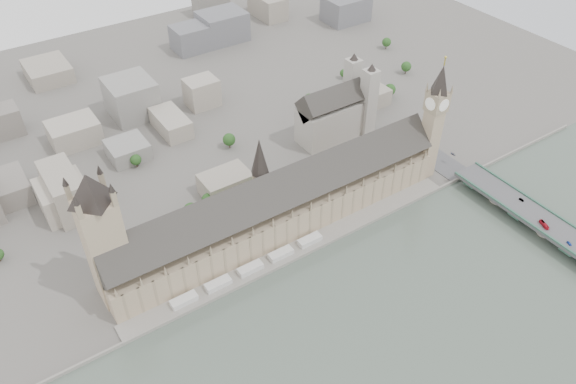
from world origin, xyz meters
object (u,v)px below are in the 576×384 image
elizabeth_tower (434,115)px  car_silver (521,200)px  palace_of_westminster (278,205)px  westminster_abbey (336,112)px  victoria_tower (102,233)px  car_blue (569,243)px  red_bus_north (544,225)px  westminster_bridge (538,223)px  car_approach (453,154)px

elizabeth_tower → car_silver: size_ratio=26.49×
elizabeth_tower → palace_of_westminster: bearing=175.2°
elizabeth_tower → westminster_abbey: (-27.08, 87.00, -33.01)m
elizabeth_tower → victoria_tower: (-260.00, 18.00, -2.88)m
car_blue → car_silver: car_blue is taller
palace_of_westminster → victoria_tower: 126.41m
westminster_abbey → red_bus_north: 195.63m
westminster_abbey → car_silver: 171.87m
westminster_abbey → car_silver: westminster_abbey is taller
westminster_bridge → westminster_abbey: (-51.08, 182.50, 19.96)m
westminster_bridge → car_approach: (5.21, 91.79, 5.79)m
red_bus_north → car_blue: (-0.87, -21.80, -0.63)m
red_bus_north → car_silver: 29.43m
westminster_bridge → car_blue: 30.29m
victoria_tower → westminster_bridge: bearing=-21.8°
car_silver → westminster_bridge: bearing=-103.0°
westminster_bridge → red_bus_north: red_bus_north is taller
elizabeth_tower → westminster_abbey: 96.91m
elizabeth_tower → westminster_bridge: elizabeth_tower is taller
car_approach → westminster_abbey: bearing=116.6°
car_blue → car_approach: 121.39m
red_bus_north → palace_of_westminster: bearing=163.8°
elizabeth_tower → car_silver: (28.47, -75.03, -47.17)m
westminster_abbey → palace_of_westminster: bearing=-145.8°
elizabeth_tower → car_approach: bearing=-7.2°
elizabeth_tower → car_blue: (17.73, -124.55, -47.12)m
car_silver → westminster_abbey: bearing=108.2°
car_approach → palace_of_westminster: bearing=169.5°
car_silver → car_approach: size_ratio=0.89×
westminster_abbey → westminster_bridge: bearing=-74.4°
red_bus_north → car_silver: (9.87, 27.72, -0.68)m
elizabeth_tower → red_bus_north: size_ratio=11.13×
palace_of_westminster → victoria_tower: bearing=177.0°
westminster_bridge → car_silver: bearing=77.7°
victoria_tower → westminster_abbey: victoria_tower is taller
palace_of_westminster → elizabeth_tower: size_ratio=2.47×
victoria_tower → westminster_abbey: (232.92, 69.00, -30.12)m
car_blue → car_silver: (10.74, 49.53, -0.05)m
victoria_tower → red_bus_north: size_ratio=10.35×
palace_of_westminster → red_bus_north: (156.60, -114.45, -11.11)m
palace_of_westminster → car_silver: size_ratio=65.29×
car_approach → red_bus_north: bearing=-101.3°
victoria_tower → westminster_bridge: (284.00, -113.50, -50.08)m
car_approach → westminster_bridge: bearing=-98.4°
elizabeth_tower → westminster_bridge: size_ratio=0.33×
palace_of_westminster → victoria_tower: (-122.00, 6.30, 32.50)m
red_bus_north → car_blue: bearing=-72.3°
westminster_abbey → red_bus_north: size_ratio=7.04×
elizabeth_tower → car_blue: elizabeth_tower is taller
red_bus_north → car_silver: size_ratio=2.38×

